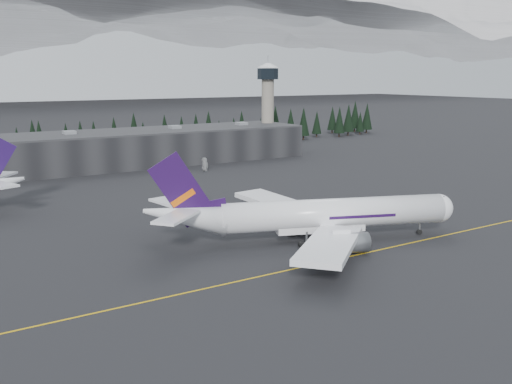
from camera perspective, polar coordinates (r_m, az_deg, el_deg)
ground at (r=103.98m, az=5.99°, el=-6.73°), size 1400.00×1400.00×0.00m
taxiline at (r=102.51m, az=6.69°, el=-7.02°), size 400.00×0.40×0.02m
terminal at (r=212.83m, az=-15.45°, el=4.06°), size 160.00×30.00×12.60m
control_tower at (r=246.64m, az=1.19°, el=9.44°), size 10.00×10.00×37.70m
treeline at (r=248.09m, az=-18.03°, el=5.20°), size 360.00×20.00×15.00m
jet_main at (r=113.73m, az=5.13°, el=-2.34°), size 61.65×55.04×18.79m
gse_vehicle_b at (r=199.22m, az=-5.09°, el=2.35°), size 5.01×2.93×1.60m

